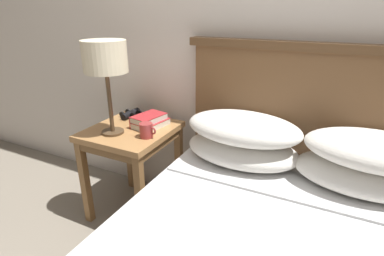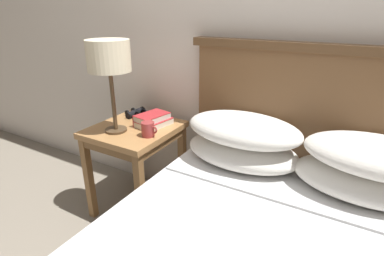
{
  "view_description": "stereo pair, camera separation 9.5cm",
  "coord_description": "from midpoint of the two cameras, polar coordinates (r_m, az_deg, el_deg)",
  "views": [
    {
      "loc": [
        0.39,
        -0.65,
        1.3
      ],
      "look_at": [
        -0.26,
        0.66,
        0.7
      ],
      "focal_mm": 28.0,
      "sensor_mm": 36.0,
      "label": 1
    },
    {
      "loc": [
        0.47,
        -0.61,
        1.3
      ],
      "look_at": [
        -0.26,
        0.66,
        0.7
      ],
      "focal_mm": 28.0,
      "sensor_mm": 36.0,
      "label": 2
    }
  ],
  "objects": [
    {
      "name": "wall_back",
      "position": [
        1.75,
        12.87,
        21.62
      ],
      "size": [
        8.0,
        0.06,
        2.6
      ],
      "color": "silver",
      "rests_on": "ground_plane"
    },
    {
      "name": "nightstand",
      "position": [
        1.93,
        -12.79,
        -2.56
      ],
      "size": [
        0.49,
        0.52,
        0.6
      ],
      "color": "#AD7A47",
      "rests_on": "ground_plane"
    },
    {
      "name": "table_lamp",
      "position": [
        1.74,
        -17.77,
        12.34
      ],
      "size": [
        0.24,
        0.24,
        0.53
      ],
      "color": "#4C3823",
      "rests_on": "nightstand"
    },
    {
      "name": "book_on_nightstand",
      "position": [
        1.9,
        -9.39,
        0.87
      ],
      "size": [
        0.18,
        0.23,
        0.04
      ],
      "color": "silver",
      "rests_on": "nightstand"
    },
    {
      "name": "book_stacked_on_top",
      "position": [
        1.88,
        -9.72,
        1.94
      ],
      "size": [
        0.17,
        0.22,
        0.04
      ],
      "color": "silver",
      "rests_on": "book_on_nightstand"
    },
    {
      "name": "binoculars_pair",
      "position": [
        2.08,
        -12.89,
        2.63
      ],
      "size": [
        0.14,
        0.16,
        0.05
      ],
      "color": "black",
      "rests_on": "nightstand"
    },
    {
      "name": "coffee_mug",
      "position": [
        1.73,
        -10.23,
        -0.45
      ],
      "size": [
        0.1,
        0.08,
        0.08
      ],
      "color": "#993333",
      "rests_on": "nightstand"
    }
  ]
}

